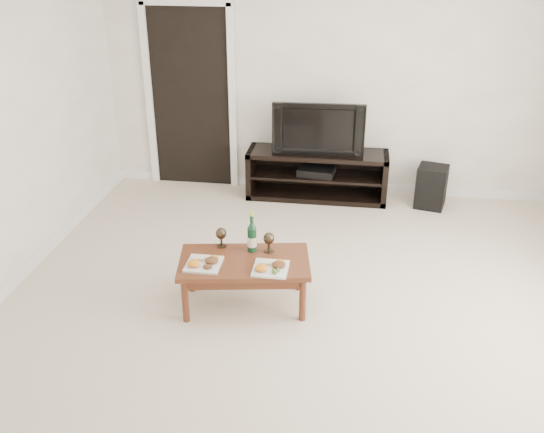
{
  "coord_description": "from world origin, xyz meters",
  "views": [
    {
      "loc": [
        0.35,
        -3.9,
        2.84
      ],
      "look_at": [
        -0.28,
        0.47,
        0.7
      ],
      "focal_mm": 40.0,
      "sensor_mm": 36.0,
      "label": 1
    }
  ],
  "objects_px": {
    "media_console": "(317,175)",
    "coffee_table": "(245,282)",
    "television": "(319,127)",
    "subwoofer": "(431,187)"
  },
  "relations": [
    {
      "from": "coffee_table",
      "to": "television",
      "type": "bearing_deg",
      "value": 79.69
    },
    {
      "from": "subwoofer",
      "to": "coffee_table",
      "type": "xyz_separation_m",
      "value": [
        -1.68,
        -2.2,
        -0.02
      ]
    },
    {
      "from": "television",
      "to": "media_console",
      "type": "bearing_deg",
      "value": 0.0
    },
    {
      "from": "media_console",
      "to": "television",
      "type": "distance_m",
      "value": 0.56
    },
    {
      "from": "television",
      "to": "subwoofer",
      "type": "height_order",
      "value": "television"
    },
    {
      "from": "media_console",
      "to": "coffee_table",
      "type": "bearing_deg",
      "value": -100.31
    },
    {
      "from": "media_console",
      "to": "television",
      "type": "bearing_deg",
      "value": 0.0
    },
    {
      "from": "television",
      "to": "subwoofer",
      "type": "distance_m",
      "value": 1.41
    },
    {
      "from": "subwoofer",
      "to": "coffee_table",
      "type": "relative_size",
      "value": 0.45
    },
    {
      "from": "media_console",
      "to": "subwoofer",
      "type": "xyz_separation_m",
      "value": [
        1.27,
        -0.07,
        -0.04
      ]
    }
  ]
}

